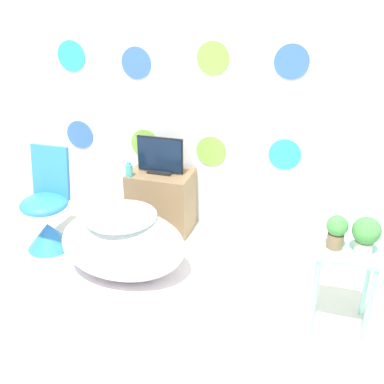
{
  "coord_description": "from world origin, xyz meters",
  "views": [
    {
      "loc": [
        1.27,
        -1.85,
        2.13
      ],
      "look_at": [
        0.44,
        0.9,
        0.78
      ],
      "focal_mm": 42.0,
      "sensor_mm": 36.0,
      "label": 1
    }
  ],
  "objects_px": {
    "vase": "(129,170)",
    "potted_plant_left": "(337,230)",
    "tv": "(160,157)",
    "bathtub": "(123,243)",
    "potted_plant_right": "(366,233)",
    "chair": "(47,218)"
  },
  "relations": [
    {
      "from": "potted_plant_right",
      "to": "bathtub",
      "type": "bearing_deg",
      "value": 175.74
    },
    {
      "from": "chair",
      "to": "potted_plant_right",
      "type": "bearing_deg",
      "value": -6.88
    },
    {
      "from": "chair",
      "to": "potted_plant_left",
      "type": "bearing_deg",
      "value": -7.29
    },
    {
      "from": "tv",
      "to": "vase",
      "type": "xyz_separation_m",
      "value": [
        -0.23,
        -0.16,
        -0.09
      ]
    },
    {
      "from": "bathtub",
      "to": "potted_plant_left",
      "type": "distance_m",
      "value": 1.62
    },
    {
      "from": "tv",
      "to": "bathtub",
      "type": "bearing_deg",
      "value": -93.17
    },
    {
      "from": "bathtub",
      "to": "tv",
      "type": "relative_size",
      "value": 2.38
    },
    {
      "from": "chair",
      "to": "vase",
      "type": "bearing_deg",
      "value": 35.53
    },
    {
      "from": "chair",
      "to": "potted_plant_left",
      "type": "relative_size",
      "value": 3.97
    },
    {
      "from": "potted_plant_left",
      "to": "vase",
      "type": "bearing_deg",
      "value": 157.37
    },
    {
      "from": "vase",
      "to": "potted_plant_right",
      "type": "relative_size",
      "value": 0.56
    },
    {
      "from": "bathtub",
      "to": "chair",
      "type": "bearing_deg",
      "value": 167.52
    },
    {
      "from": "vase",
      "to": "potted_plant_left",
      "type": "height_order",
      "value": "potted_plant_left"
    },
    {
      "from": "chair",
      "to": "tv",
      "type": "distance_m",
      "value": 1.11
    },
    {
      "from": "bathtub",
      "to": "vase",
      "type": "height_order",
      "value": "vase"
    },
    {
      "from": "bathtub",
      "to": "potted_plant_right",
      "type": "relative_size",
      "value": 4.22
    },
    {
      "from": "tv",
      "to": "potted_plant_left",
      "type": "xyz_separation_m",
      "value": [
        1.51,
        -0.89,
        -0.0
      ]
    },
    {
      "from": "bathtub",
      "to": "tv",
      "type": "xyz_separation_m",
      "value": [
        0.04,
        0.76,
        0.45
      ]
    },
    {
      "from": "bathtub",
      "to": "vase",
      "type": "xyz_separation_m",
      "value": [
        -0.19,
        0.6,
        0.36
      ]
    },
    {
      "from": "potted_plant_left",
      "to": "chair",
      "type": "bearing_deg",
      "value": 172.71
    },
    {
      "from": "vase",
      "to": "bathtub",
      "type": "bearing_deg",
      "value": -72.3
    },
    {
      "from": "vase",
      "to": "potted_plant_right",
      "type": "bearing_deg",
      "value": -20.88
    }
  ]
}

